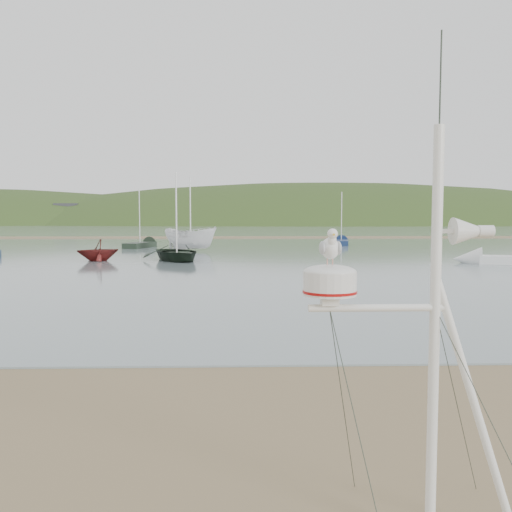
{
  "coord_description": "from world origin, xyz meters",
  "views": [
    {
      "loc": [
        1.89,
        -6.32,
        2.91
      ],
      "look_at": [
        2.1,
        1.0,
        2.38
      ],
      "focal_mm": 38.0,
      "sensor_mm": 36.0,
      "label": 1
    }
  ],
  "objects_px": {
    "boat_red": "(98,240)",
    "sailboat_white_near": "(493,259)",
    "mast_rig": "(428,426)",
    "boat_dark": "(176,222)",
    "boat_white": "(190,219)",
    "sailboat_blue_far": "(341,242)",
    "sailboat_dark_mid": "(147,244)"
  },
  "relations": [
    {
      "from": "boat_white",
      "to": "sailboat_white_near",
      "type": "bearing_deg",
      "value": -92.08
    },
    {
      "from": "mast_rig",
      "to": "sailboat_blue_far",
      "type": "height_order",
      "value": "sailboat_blue_far"
    },
    {
      "from": "boat_white",
      "to": "sailboat_dark_mid",
      "type": "relative_size",
      "value": 0.88
    },
    {
      "from": "mast_rig",
      "to": "sailboat_white_near",
      "type": "xyz_separation_m",
      "value": [
        13.96,
        28.33,
        -0.78
      ]
    },
    {
      "from": "boat_dark",
      "to": "sailboat_blue_far",
      "type": "relative_size",
      "value": 0.83
    },
    {
      "from": "sailboat_blue_far",
      "to": "sailboat_dark_mid",
      "type": "xyz_separation_m",
      "value": [
        -19.86,
        -4.52,
        -0.0
      ]
    },
    {
      "from": "sailboat_white_near",
      "to": "sailboat_blue_far",
      "type": "distance_m",
      "value": 24.8
    },
    {
      "from": "boat_red",
      "to": "boat_dark",
      "type": "bearing_deg",
      "value": 58.13
    },
    {
      "from": "sailboat_blue_far",
      "to": "sailboat_dark_mid",
      "type": "bearing_deg",
      "value": -167.17
    },
    {
      "from": "boat_red",
      "to": "sailboat_blue_far",
      "type": "bearing_deg",
      "value": 105.64
    },
    {
      "from": "sailboat_blue_far",
      "to": "boat_dark",
      "type": "bearing_deg",
      "value": -124.86
    },
    {
      "from": "boat_dark",
      "to": "boat_white",
      "type": "height_order",
      "value": "boat_white"
    },
    {
      "from": "mast_rig",
      "to": "sailboat_blue_far",
      "type": "bearing_deg",
      "value": 80.19
    },
    {
      "from": "sailboat_white_near",
      "to": "sailboat_blue_far",
      "type": "relative_size",
      "value": 1.06
    },
    {
      "from": "boat_red",
      "to": "sailboat_blue_far",
      "type": "distance_m",
      "value": 29.39
    },
    {
      "from": "boat_dark",
      "to": "sailboat_blue_far",
      "type": "distance_m",
      "value": 26.26
    },
    {
      "from": "boat_red",
      "to": "boat_white",
      "type": "distance_m",
      "value": 12.09
    },
    {
      "from": "mast_rig",
      "to": "sailboat_dark_mid",
      "type": "relative_size",
      "value": 0.73
    },
    {
      "from": "sailboat_white_near",
      "to": "boat_white",
      "type": "bearing_deg",
      "value": 145.23
    },
    {
      "from": "mast_rig",
      "to": "sailboat_dark_mid",
      "type": "distance_m",
      "value": 49.32
    },
    {
      "from": "boat_dark",
      "to": "sailboat_white_near",
      "type": "distance_m",
      "value": 20.14
    },
    {
      "from": "mast_rig",
      "to": "boat_dark",
      "type": "xyz_separation_m",
      "value": [
        -5.85,
        31.19,
        1.51
      ]
    },
    {
      "from": "mast_rig",
      "to": "sailboat_dark_mid",
      "type": "height_order",
      "value": "sailboat_dark_mid"
    },
    {
      "from": "boat_dark",
      "to": "boat_red",
      "type": "xyz_separation_m",
      "value": [
        -5.18,
        0.07,
        -1.19
      ]
    },
    {
      "from": "boat_red",
      "to": "sailboat_white_near",
      "type": "height_order",
      "value": "sailboat_white_near"
    },
    {
      "from": "boat_white",
      "to": "mast_rig",
      "type": "bearing_deg",
      "value": -139.3
    },
    {
      "from": "boat_dark",
      "to": "sailboat_white_near",
      "type": "relative_size",
      "value": 0.79
    },
    {
      "from": "boat_red",
      "to": "boat_white",
      "type": "bearing_deg",
      "value": 123.84
    },
    {
      "from": "mast_rig",
      "to": "boat_red",
      "type": "bearing_deg",
      "value": 109.43
    },
    {
      "from": "boat_white",
      "to": "sailboat_white_near",
      "type": "distance_m",
      "value": 24.34
    },
    {
      "from": "boat_dark",
      "to": "boat_red",
      "type": "distance_m",
      "value": 5.32
    },
    {
      "from": "boat_red",
      "to": "mast_rig",
      "type": "bearing_deg",
      "value": -11.67
    }
  ]
}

